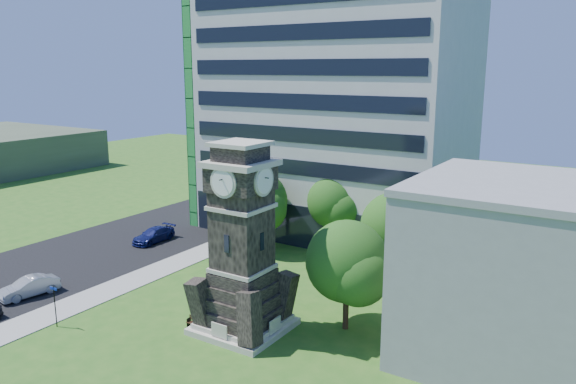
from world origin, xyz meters
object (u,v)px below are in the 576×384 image
Objects in this scene: clock_tower at (242,252)px; car_street_north at (154,235)px; car_east_lot at (443,354)px; street_sign at (55,301)px; car_street_mid at (29,287)px; park_bench at (198,323)px.

car_street_north is (-18.62, 10.23, -4.60)m from clock_tower.
car_east_lot is 24.43m from street_sign.
clock_tower reaches higher than car_street_north.
clock_tower is at bearing 119.69° from car_east_lot.
park_bench is at bearing 20.42° from car_street_mid.
clock_tower is 2.62× the size of car_street_north.
car_street_mid is 2.70× the size of park_bench.
park_bench is at bearing -147.11° from clock_tower.
car_street_mid is at bearing -165.71° from clock_tower.
clock_tower is 2.30× the size of car_east_lot.
clock_tower is 13.31m from car_east_lot.
street_sign reaches higher than car_street_mid.
car_east_lot is (30.90, -7.81, 0.06)m from car_street_north.
clock_tower is 5.68m from park_bench.
car_street_mid is 1.51× the size of street_sign.
car_east_lot is 1.88× the size of street_sign.
street_sign is (-8.04, -4.71, 1.33)m from park_bench.
car_east_lot is at bearing -15.17° from car_street_north.
car_street_mid is 14.41m from park_bench.
park_bench is at bearing -37.23° from car_street_north.
clock_tower is at bearing 27.79° from park_bench.
car_street_mid reaches higher than park_bench.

